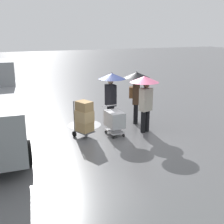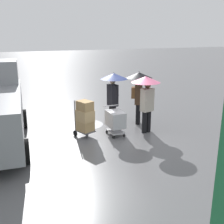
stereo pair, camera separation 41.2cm
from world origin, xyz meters
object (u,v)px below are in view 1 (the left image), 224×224
at_px(pedestrian_black_side, 145,90).
at_px(hand_dolly_boxes, 84,117).
at_px(pedestrian_white_side, 136,86).
at_px(pedestrian_pink_side, 111,87).
at_px(shopping_cart_vendor, 115,120).

bearing_deg(pedestrian_black_side, hand_dolly_boxes, -9.97).
bearing_deg(hand_dolly_boxes, pedestrian_black_side, 170.03).
xyz_separation_m(hand_dolly_boxes, pedestrian_white_side, (-2.38, -0.65, 0.83)).
height_order(hand_dolly_boxes, pedestrian_black_side, pedestrian_black_side).
height_order(hand_dolly_boxes, pedestrian_pink_side, pedestrian_pink_side).
bearing_deg(pedestrian_white_side, shopping_cart_vendor, 33.60).
bearing_deg(pedestrian_pink_side, pedestrian_white_side, 174.07).
height_order(pedestrian_pink_side, pedestrian_black_side, same).
bearing_deg(shopping_cart_vendor, pedestrian_white_side, -146.40).
distance_m(hand_dolly_boxes, pedestrian_black_side, 2.38).
bearing_deg(shopping_cart_vendor, hand_dolly_boxes, -12.14).
bearing_deg(hand_dolly_boxes, pedestrian_pink_side, -150.94).
bearing_deg(hand_dolly_boxes, pedestrian_white_side, -164.74).
relative_size(shopping_cart_vendor, pedestrian_white_side, 0.47).
xyz_separation_m(shopping_cart_vendor, pedestrian_black_side, (-1.13, 0.16, 1.02)).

